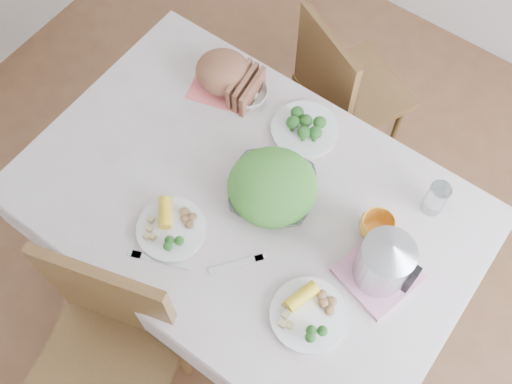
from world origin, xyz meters
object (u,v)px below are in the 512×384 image
Objects in this scene: chair_near at (103,378)px; salad_bowl at (272,191)px; chair_far at (356,86)px; dinner_plate_right at (308,315)px; yellow_mug at (377,227)px; dinner_plate_left at (171,229)px; dining_table at (249,245)px; electric_kettle at (385,261)px.

salad_bowl is (0.14, 0.77, 0.33)m from chair_near.
salad_bowl is (0.10, -0.77, 0.33)m from chair_far.
salad_bowl is 1.18× the size of dinner_plate_right.
dinner_plate_left is at bearing -144.56° from yellow_mug.
dining_table is at bearing 117.78° from chair_far.
yellow_mug is at bearing 147.71° from chair_far.
chair_far reaches higher than dinner_plate_right.
salad_bowl is at bearing 50.73° from dining_table.
chair_far is at bearing 71.95° from chair_near.
dining_table is 0.72m from chair_near.
electric_kettle reaches higher than dinner_plate_right.
chair_near is 1.04m from yellow_mug.
dining_table is 0.84m from chair_far.
chair_far is (0.04, 1.54, -0.00)m from chair_near.
dinner_plate_right is at bearing -93.26° from yellow_mug.
electric_kettle is at bearing 66.63° from dinner_plate_right.
chair_far is 1.05m from electric_kettle.
salad_bowl reaches higher than dining_table.
salad_bowl is 0.35m from dinner_plate_left.
chair_near reaches higher than yellow_mug.
dinner_plate_left is 1.00× the size of electric_kettle.
dinner_plate_right is (0.52, 0.03, 0.00)m from dinner_plate_left.
dinner_plate_right is 1.04× the size of electric_kettle.
salad_bowl is (0.05, 0.07, 0.42)m from dining_table.
salad_bowl is 1.23× the size of dinner_plate_left.
dinner_plate_left is at bearing -176.93° from dinner_plate_right.
chair_far is 0.84m from salad_bowl.
salad_bowl is 0.36m from yellow_mug.
salad_bowl is at bearing 140.46° from dinner_plate_right.
dining_table is at bearing -176.00° from electric_kettle.
dinner_plate_right is at bearing -113.31° from electric_kettle.
dinner_plate_left is (-0.14, -0.23, 0.40)m from dining_table.
salad_bowl is at bearing -166.33° from yellow_mug.
electric_kettle reaches higher than chair_far.
electric_kettle is at bearing 36.06° from chair_near.
salad_bowl is 0.42m from dinner_plate_right.
yellow_mug is (0.35, 0.08, 0.01)m from salad_bowl.
chair_far is at bearing 122.94° from yellow_mug.
chair_near is 0.85m from salad_bowl.
chair_near reaches higher than chair_far.
dining_table is 6.16× the size of electric_kettle.
dining_table is 5.02× the size of salad_bowl.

